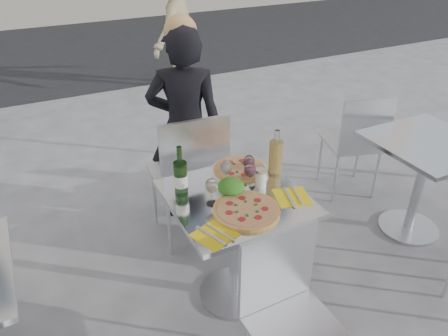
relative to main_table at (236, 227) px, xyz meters
name	(u,v)px	position (x,y,z in m)	size (l,w,h in m)	color
ground	(234,294)	(0.00, 0.00, -0.54)	(80.00, 80.00, 0.00)	#5E5E60
street_asphalt	(66,48)	(0.00, 6.50, -0.54)	(24.00, 5.00, 0.00)	black
main_table	(236,227)	(0.00, 0.00, 0.00)	(0.72, 0.72, 0.75)	#B7BABF
side_table_right	(424,168)	(1.50, 0.00, 0.00)	(0.72, 0.72, 0.75)	#B7BABF
chair_far	(190,170)	(-0.02, 0.61, 0.06)	(0.49, 0.50, 1.01)	silver
chair_near	(288,307)	(-0.05, -0.62, -0.01)	(0.41, 0.42, 0.89)	silver
side_chair_rfar	(357,138)	(1.40, 0.58, 0.00)	(0.52, 0.53, 0.91)	silver
woman_diner	(185,128)	(0.08, 0.95, 0.21)	(0.54, 0.36, 1.49)	black
pedestrian_b	(172,26)	(1.07, 3.87, 0.26)	(1.04, 0.60, 1.60)	#988962
pizza_near	(246,210)	(-0.02, -0.15, 0.22)	(0.35, 0.35, 0.02)	tan
pizza_far	(240,170)	(0.14, 0.22, 0.23)	(0.35, 0.35, 0.03)	white
salad_plate	(231,188)	(-0.01, 0.04, 0.25)	(0.22, 0.22, 0.09)	white
wine_bottle	(181,177)	(-0.26, 0.15, 0.32)	(0.07, 0.08, 0.29)	#285921
carafe	(276,157)	(0.31, 0.10, 0.33)	(0.08, 0.08, 0.29)	tan
sugar_shaker	(261,178)	(0.17, 0.03, 0.26)	(0.06, 0.06, 0.11)	white
wineglass_white_a	(212,186)	(-0.15, -0.01, 0.32)	(0.07, 0.07, 0.16)	white
wineglass_white_b	(226,168)	(0.00, 0.13, 0.32)	(0.07, 0.07, 0.16)	white
wineglass_red_a	(250,171)	(0.11, 0.04, 0.32)	(0.07, 0.07, 0.16)	white
wineglass_red_b	(249,163)	(0.15, 0.13, 0.32)	(0.07, 0.07, 0.16)	white
napkin_left	(215,235)	(-0.25, -0.25, 0.21)	(0.23, 0.23, 0.01)	yellow
napkin_right	(292,197)	(0.27, -0.14, 0.21)	(0.22, 0.22, 0.01)	yellow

